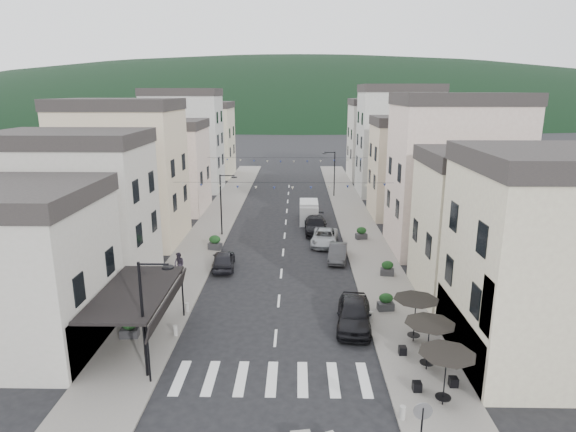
# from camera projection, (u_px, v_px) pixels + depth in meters

# --- Properties ---
(ground) EXTENTS (700.00, 700.00, 0.00)m
(ground) POSITION_uv_depth(u_px,v_px,m) (270.00, 405.00, 21.53)
(ground) COLOR black
(ground) RESTS_ON ground
(sidewalk_left) EXTENTS (4.00, 76.00, 0.12)m
(sidewalk_left) POSITION_uv_depth(u_px,v_px,m) (218.00, 219.00, 52.62)
(sidewalk_left) COLOR slate
(sidewalk_left) RESTS_ON ground
(sidewalk_right) EXTENTS (4.00, 76.00, 0.12)m
(sidewalk_right) POSITION_uv_depth(u_px,v_px,m) (355.00, 220.00, 52.34)
(sidewalk_right) COLOR slate
(sidewalk_right) RESTS_ON ground
(hill_backdrop) EXTENTS (640.00, 360.00, 70.00)m
(hill_backdrop) POSITION_uv_depth(u_px,v_px,m) (296.00, 113.00, 311.83)
(hill_backdrop) COLOR black
(hill_backdrop) RESTS_ON ground
(bistro_building) EXTENTS (10.00, 8.00, 10.00)m
(bistro_building) POSITION_uv_depth(u_px,v_px,m) (564.00, 270.00, 23.87)
(bistro_building) COLOR #BBAE95
(bistro_building) RESTS_ON ground
(boutique_awning) EXTENTS (3.77, 7.50, 3.28)m
(boutique_awning) POSITION_uv_depth(u_px,v_px,m) (139.00, 293.00, 25.72)
(boutique_awning) COLOR black
(boutique_awning) RESTS_ON ground
(buildings_row_left) EXTENTS (10.20, 54.16, 14.00)m
(buildings_row_left) POSITION_uv_depth(u_px,v_px,m) (165.00, 157.00, 56.79)
(buildings_row_left) COLOR #AEABA0
(buildings_row_left) RESTS_ON ground
(buildings_row_right) EXTENTS (10.20, 54.16, 14.50)m
(buildings_row_right) POSITION_uv_depth(u_px,v_px,m) (413.00, 157.00, 55.08)
(buildings_row_right) COLOR #BBAE95
(buildings_row_right) RESTS_ON ground
(cafe_terrace) EXTENTS (2.50, 8.10, 2.53)m
(cafe_terrace) POSITION_uv_depth(u_px,v_px,m) (429.00, 329.00, 23.50)
(cafe_terrace) COLOR black
(cafe_terrace) RESTS_ON ground
(streetlamp_left_near) EXTENTS (1.70, 0.56, 6.00)m
(streetlamp_left_near) POSITION_uv_depth(u_px,v_px,m) (148.00, 308.00, 22.64)
(streetlamp_left_near) COLOR black
(streetlamp_left_near) RESTS_ON ground
(streetlamp_left_far) EXTENTS (1.70, 0.56, 6.00)m
(streetlamp_left_far) POSITION_uv_depth(u_px,v_px,m) (224.00, 198.00, 45.87)
(streetlamp_left_far) COLOR black
(streetlamp_left_far) RESTS_ON ground
(streetlamp_right_far) EXTENTS (1.70, 0.56, 6.00)m
(streetlamp_right_far) POSITION_uv_depth(u_px,v_px,m) (332.00, 169.00, 63.07)
(streetlamp_right_far) COLOR black
(streetlamp_right_far) RESTS_ON ground
(traffic_sign) EXTENTS (0.70, 0.07, 2.70)m
(traffic_sign) POSITION_uv_depth(u_px,v_px,m) (422.00, 421.00, 17.55)
(traffic_sign) COLOR black
(traffic_sign) RESTS_ON ground
(bollards) EXTENTS (11.66, 10.26, 0.60)m
(bollards) POSITION_uv_depth(u_px,v_px,m) (275.00, 336.00, 26.75)
(bollards) COLOR gray
(bollards) RESTS_ON ground
(bunting_near) EXTENTS (19.00, 0.28, 0.62)m
(bunting_near) POSITION_uv_depth(u_px,v_px,m) (283.00, 186.00, 41.40)
(bunting_near) COLOR black
(bunting_near) RESTS_ON ground
(bunting_far) EXTENTS (19.00, 0.28, 0.62)m
(bunting_far) POSITION_uv_depth(u_px,v_px,m) (287.00, 161.00, 56.88)
(bunting_far) COLOR black
(bunting_far) RESTS_ON ground
(parked_car_a) EXTENTS (2.52, 5.14, 1.69)m
(parked_car_a) POSITION_uv_depth(u_px,v_px,m) (354.00, 313.00, 28.48)
(parked_car_a) COLOR black
(parked_car_a) RESTS_ON ground
(parked_car_b) EXTENTS (1.95, 4.22, 1.34)m
(parked_car_b) POSITION_uv_depth(u_px,v_px,m) (338.00, 253.00, 39.74)
(parked_car_b) COLOR #313134
(parked_car_b) RESTS_ON ground
(parked_car_c) EXTENTS (2.88, 5.20, 1.38)m
(parked_car_c) POSITION_uv_depth(u_px,v_px,m) (325.00, 237.00, 43.88)
(parked_car_c) COLOR #989CA0
(parked_car_c) RESTS_ON ground
(parked_car_d) EXTENTS (2.21, 5.36, 1.55)m
(parked_car_d) POSITION_uv_depth(u_px,v_px,m) (316.00, 225.00, 47.48)
(parked_car_d) COLOR black
(parked_car_d) RESTS_ON ground
(parked_car_e) EXTENTS (2.10, 4.40, 1.45)m
(parked_car_e) POSITION_uv_depth(u_px,v_px,m) (223.00, 260.00, 37.94)
(parked_car_e) COLOR black
(parked_car_e) RESTS_ON ground
(delivery_van) EXTENTS (1.97, 4.90, 2.34)m
(delivery_van) POSITION_uv_depth(u_px,v_px,m) (309.00, 211.00, 51.59)
(delivery_van) COLOR silver
(delivery_van) RESTS_ON ground
(pedestrian_a) EXTENTS (0.68, 0.51, 1.68)m
(pedestrian_a) POSITION_uv_depth(u_px,v_px,m) (160.00, 282.00, 32.86)
(pedestrian_a) COLOR black
(pedestrian_a) RESTS_ON sidewalk_left
(pedestrian_b) EXTENTS (1.09, 1.03, 1.78)m
(pedestrian_b) POSITION_uv_depth(u_px,v_px,m) (179.00, 264.00, 36.12)
(pedestrian_b) COLOR #28222D
(pedestrian_b) RESTS_ON sidewalk_left
(planter_la) EXTENTS (1.04, 0.62, 1.13)m
(planter_la) POSITION_uv_depth(u_px,v_px,m) (129.00, 328.00, 27.07)
(planter_la) COLOR #2A2A2C
(planter_la) RESTS_ON sidewalk_left
(planter_lb) EXTENTS (1.28, 0.94, 1.28)m
(planter_lb) POSITION_uv_depth(u_px,v_px,m) (215.00, 243.00, 42.14)
(planter_lb) COLOR #2C2C2E
(planter_lb) RESTS_ON sidewalk_left
(planter_ra) EXTENTS (1.08, 0.68, 1.14)m
(planter_ra) POSITION_uv_depth(u_px,v_px,m) (386.00, 302.00, 30.44)
(planter_ra) COLOR #333336
(planter_ra) RESTS_ON sidewalk_right
(planter_rb) EXTENTS (1.07, 0.68, 1.13)m
(planter_rb) POSITION_uv_depth(u_px,v_px,m) (387.00, 268.00, 36.25)
(planter_rb) COLOR #2F2F32
(planter_rb) RESTS_ON sidewalk_right
(planter_rc) EXTENTS (1.15, 0.82, 1.17)m
(planter_rc) POSITION_uv_depth(u_px,v_px,m) (361.00, 233.00, 45.14)
(planter_rc) COLOR #313134
(planter_rc) RESTS_ON sidewalk_right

